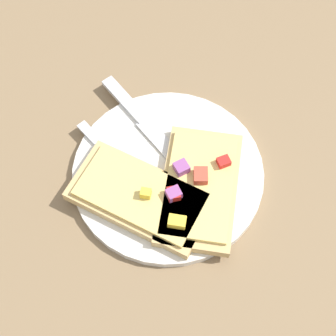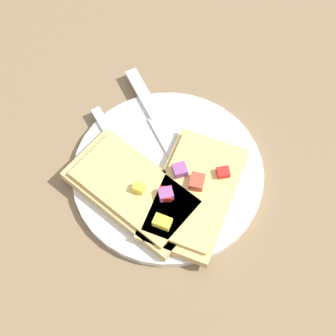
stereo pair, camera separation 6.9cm
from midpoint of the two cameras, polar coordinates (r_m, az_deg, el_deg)
The scene contains 7 objects.
ground_plane at distance 0.71m, azimuth -2.77°, elevation -1.08°, with size 4.00×4.00×0.00m, color #7F6647.
plate at distance 0.71m, azimuth -2.79°, elevation -0.87°, with size 0.24×0.24×0.01m.
fork at distance 0.69m, azimuth -5.78°, elevation -2.01°, with size 0.10×0.20×0.01m.
knife at distance 0.73m, azimuth -4.67°, elevation 3.99°, with size 0.12×0.21×0.01m.
pizza_slice_main at distance 0.68m, azimuth 0.28°, elevation -2.30°, with size 0.18×0.13×0.03m.
pizza_slice_corner at distance 0.68m, azimuth -5.66°, elevation -3.21°, with size 0.09×0.17×0.03m.
crumb_scatter at distance 0.69m, azimuth -0.32°, elevation -2.27°, with size 0.07×0.09×0.01m.
Camera 1 is at (-0.29, -0.13, 0.64)m, focal length 60.00 mm.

